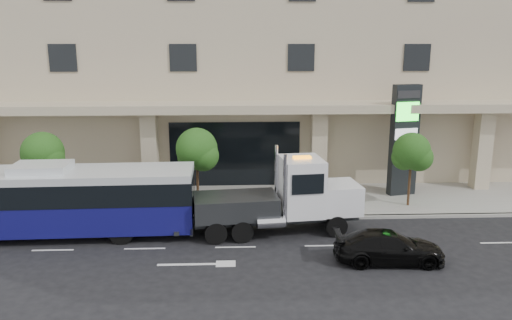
{
  "coord_description": "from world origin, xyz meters",
  "views": [
    {
      "loc": [
        0.06,
        -22.19,
        8.82
      ],
      "look_at": [
        1.06,
        2.0,
        3.15
      ],
      "focal_mm": 35.0,
      "sensor_mm": 36.0,
      "label": 1
    }
  ],
  "objects_px": {
    "city_bus": "(44,200)",
    "tow_truck": "(285,199)",
    "black_sedan": "(389,247)",
    "signage_pylon": "(404,140)"
  },
  "relations": [
    {
      "from": "city_bus",
      "to": "signage_pylon",
      "type": "xyz_separation_m",
      "value": [
        18.59,
        5.45,
        1.64
      ]
    },
    {
      "from": "city_bus",
      "to": "tow_truck",
      "type": "xyz_separation_m",
      "value": [
        11.19,
        0.04,
        -0.1
      ]
    },
    {
      "from": "city_bus",
      "to": "black_sedan",
      "type": "bearing_deg",
      "value": -14.75
    },
    {
      "from": "black_sedan",
      "to": "signage_pylon",
      "type": "relative_size",
      "value": 0.7
    },
    {
      "from": "signage_pylon",
      "to": "city_bus",
      "type": "bearing_deg",
      "value": -176.11
    },
    {
      "from": "city_bus",
      "to": "signage_pylon",
      "type": "distance_m",
      "value": 19.45
    },
    {
      "from": "city_bus",
      "to": "signage_pylon",
      "type": "bearing_deg",
      "value": 14.58
    },
    {
      "from": "black_sedan",
      "to": "signage_pylon",
      "type": "bearing_deg",
      "value": -17.91
    },
    {
      "from": "city_bus",
      "to": "black_sedan",
      "type": "xyz_separation_m",
      "value": [
        15.15,
        -3.49,
        -1.12
      ]
    },
    {
      "from": "city_bus",
      "to": "black_sedan",
      "type": "height_order",
      "value": "city_bus"
    }
  ]
}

